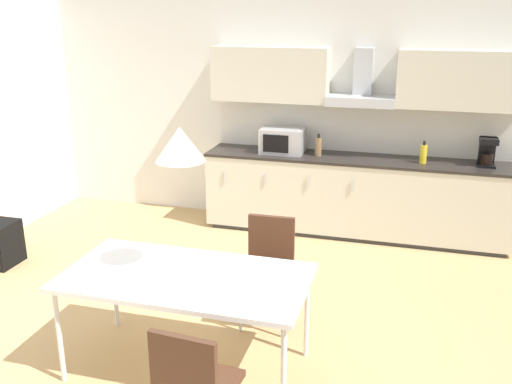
{
  "coord_description": "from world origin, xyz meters",
  "views": [
    {
      "loc": [
        1.56,
        -3.6,
        2.46
      ],
      "look_at": [
        0.34,
        0.75,
        1.0
      ],
      "focal_mm": 40.0,
      "sensor_mm": 36.0,
      "label": 1
    }
  ],
  "objects_px": {
    "dining_table": "(186,281)",
    "coffee_maker": "(487,152)",
    "microwave": "(283,141)",
    "chair_far_right": "(269,260)",
    "pendant_lamp": "(180,144)",
    "bottle_yellow": "(423,154)",
    "chair_near_right": "(193,381)",
    "bottle_brown": "(318,146)"
  },
  "relations": [
    {
      "from": "microwave",
      "to": "chair_far_right",
      "type": "bearing_deg",
      "value": -79.73
    },
    {
      "from": "microwave",
      "to": "chair_near_right",
      "type": "distance_m",
      "value": 3.77
    },
    {
      "from": "microwave",
      "to": "dining_table",
      "type": "distance_m",
      "value": 2.92
    },
    {
      "from": "microwave",
      "to": "pendant_lamp",
      "type": "height_order",
      "value": "pendant_lamp"
    },
    {
      "from": "bottle_brown",
      "to": "chair_far_right",
      "type": "xyz_separation_m",
      "value": [
        -0.04,
        -2.05,
        -0.47
      ]
    },
    {
      "from": "dining_table",
      "to": "coffee_maker",
      "type": "bearing_deg",
      "value": 53.51
    },
    {
      "from": "chair_far_right",
      "to": "pendant_lamp",
      "type": "xyz_separation_m",
      "value": [
        -0.37,
        -0.82,
        1.11
      ]
    },
    {
      "from": "coffee_maker",
      "to": "chair_far_right",
      "type": "relative_size",
      "value": 0.34
    },
    {
      "from": "bottle_yellow",
      "to": "chair_near_right",
      "type": "xyz_separation_m",
      "value": [
        -1.16,
        -3.67,
        -0.46
      ]
    },
    {
      "from": "bottle_brown",
      "to": "bottle_yellow",
      "type": "relative_size",
      "value": 1.04
    },
    {
      "from": "bottle_brown",
      "to": "pendant_lamp",
      "type": "height_order",
      "value": "pendant_lamp"
    },
    {
      "from": "bottle_yellow",
      "to": "pendant_lamp",
      "type": "distance_m",
      "value": 3.3
    },
    {
      "from": "bottle_brown",
      "to": "dining_table",
      "type": "relative_size",
      "value": 0.15
    },
    {
      "from": "dining_table",
      "to": "chair_near_right",
      "type": "xyz_separation_m",
      "value": [
        0.37,
        -0.82,
        -0.16
      ]
    },
    {
      "from": "pendant_lamp",
      "to": "coffee_maker",
      "type": "bearing_deg",
      "value": 53.51
    },
    {
      "from": "chair_far_right",
      "to": "bottle_yellow",
      "type": "bearing_deg",
      "value": 60.37
    },
    {
      "from": "bottle_yellow",
      "to": "pendant_lamp",
      "type": "bearing_deg",
      "value": -118.25
    },
    {
      "from": "bottle_brown",
      "to": "dining_table",
      "type": "height_order",
      "value": "bottle_brown"
    },
    {
      "from": "chair_near_right",
      "to": "chair_far_right",
      "type": "bearing_deg",
      "value": 89.85
    },
    {
      "from": "chair_near_right",
      "to": "bottle_yellow",
      "type": "bearing_deg",
      "value": 72.41
    },
    {
      "from": "bottle_yellow",
      "to": "chair_near_right",
      "type": "height_order",
      "value": "bottle_yellow"
    },
    {
      "from": "bottle_yellow",
      "to": "chair_far_right",
      "type": "relative_size",
      "value": 0.27
    },
    {
      "from": "dining_table",
      "to": "chair_near_right",
      "type": "height_order",
      "value": "chair_near_right"
    },
    {
      "from": "microwave",
      "to": "pendant_lamp",
      "type": "distance_m",
      "value": 2.96
    },
    {
      "from": "coffee_maker",
      "to": "pendant_lamp",
      "type": "height_order",
      "value": "pendant_lamp"
    },
    {
      "from": "bottle_yellow",
      "to": "dining_table",
      "type": "bearing_deg",
      "value": -118.25
    },
    {
      "from": "pendant_lamp",
      "to": "microwave",
      "type": "bearing_deg",
      "value": 90.07
    },
    {
      "from": "coffee_maker",
      "to": "dining_table",
      "type": "height_order",
      "value": "coffee_maker"
    },
    {
      "from": "coffee_maker",
      "to": "dining_table",
      "type": "xyz_separation_m",
      "value": [
        -2.16,
        -2.93,
        -0.35
      ]
    },
    {
      "from": "microwave",
      "to": "bottle_yellow",
      "type": "distance_m",
      "value": 1.54
    },
    {
      "from": "chair_far_right",
      "to": "pendant_lamp",
      "type": "bearing_deg",
      "value": -114.64
    },
    {
      "from": "coffee_maker",
      "to": "chair_near_right",
      "type": "bearing_deg",
      "value": -115.63
    },
    {
      "from": "microwave",
      "to": "chair_near_right",
      "type": "xyz_separation_m",
      "value": [
        0.37,
        -3.71,
        -0.5
      ]
    },
    {
      "from": "coffee_maker",
      "to": "chair_near_right",
      "type": "xyz_separation_m",
      "value": [
        -1.79,
        -3.74,
        -0.51
      ]
    },
    {
      "from": "bottle_brown",
      "to": "chair_far_right",
      "type": "distance_m",
      "value": 2.1
    },
    {
      "from": "bottle_brown",
      "to": "chair_far_right",
      "type": "bearing_deg",
      "value": -91.02
    },
    {
      "from": "microwave",
      "to": "bottle_brown",
      "type": "height_order",
      "value": "microwave"
    },
    {
      "from": "microwave",
      "to": "chair_near_right",
      "type": "bearing_deg",
      "value": -84.26
    },
    {
      "from": "bottle_brown",
      "to": "chair_near_right",
      "type": "height_order",
      "value": "bottle_brown"
    },
    {
      "from": "chair_far_right",
      "to": "pendant_lamp",
      "type": "height_order",
      "value": "pendant_lamp"
    },
    {
      "from": "coffee_maker",
      "to": "chair_far_right",
      "type": "distance_m",
      "value": 2.81
    },
    {
      "from": "microwave",
      "to": "dining_table",
      "type": "relative_size",
      "value": 0.29
    }
  ]
}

